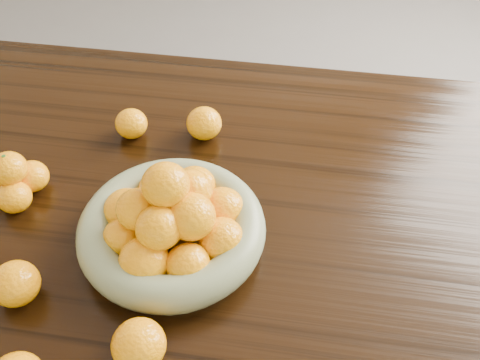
# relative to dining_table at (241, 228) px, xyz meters

# --- Properties ---
(dining_table) EXTENTS (2.00, 1.00, 0.75)m
(dining_table) POSITION_rel_dining_table_xyz_m (0.00, 0.00, 0.00)
(dining_table) COLOR black
(dining_table) RESTS_ON ground
(fruit_bowl) EXTENTS (0.35, 0.35, 0.19)m
(fruit_bowl) POSITION_rel_dining_table_xyz_m (-0.11, -0.13, 0.14)
(fruit_bowl) COLOR #747A59
(fruit_bowl) RESTS_ON dining_table
(orange_pyramid) EXTENTS (0.13, 0.13, 0.11)m
(orange_pyramid) POSITION_rel_dining_table_xyz_m (-0.45, -0.06, 0.13)
(orange_pyramid) COLOR #FFA407
(orange_pyramid) RESTS_ON dining_table
(loose_orange_1) EXTENTS (0.08, 0.08, 0.08)m
(loose_orange_1) POSITION_rel_dining_table_xyz_m (-0.34, -0.28, 0.13)
(loose_orange_1) COLOR #FFA407
(loose_orange_1) RESTS_ON dining_table
(loose_orange_2) EXTENTS (0.09, 0.09, 0.08)m
(loose_orange_2) POSITION_rel_dining_table_xyz_m (-0.11, -0.36, 0.13)
(loose_orange_2) COLOR #FFA407
(loose_orange_2) RESTS_ON dining_table
(loose_orange_3) EXTENTS (0.07, 0.07, 0.07)m
(loose_orange_3) POSITION_rel_dining_table_xyz_m (-0.28, 0.16, 0.12)
(loose_orange_3) COLOR #FFA407
(loose_orange_3) RESTS_ON dining_table
(loose_orange_5) EXTENTS (0.08, 0.08, 0.07)m
(loose_orange_5) POSITION_rel_dining_table_xyz_m (-0.11, 0.18, 0.13)
(loose_orange_5) COLOR #FFA407
(loose_orange_5) RESTS_ON dining_table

